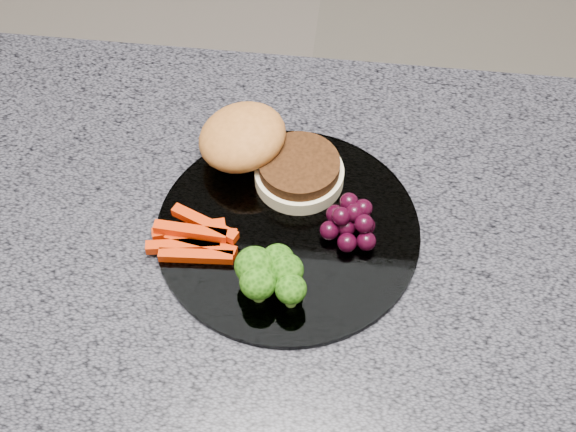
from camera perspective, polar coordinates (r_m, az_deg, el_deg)
The scene contains 6 objects.
countertop at distance 0.79m, azimuth -5.75°, elevation -4.15°, with size 1.20×0.60×0.04m, color #484750.
plate at distance 0.79m, azimuth 0.00°, elevation -0.99°, with size 0.26×0.26×0.01m, color white.
burger at distance 0.82m, azimuth -1.84°, elevation 4.57°, with size 0.17×0.13×0.05m.
carrot_sticks at distance 0.78m, azimuth -6.63°, elevation -1.54°, with size 0.09×0.06×0.02m.
broccoli at distance 0.73m, azimuth -1.28°, elevation -4.07°, with size 0.07×0.06×0.04m.
grape_bunch at distance 0.78m, azimuth 4.54°, elevation -0.39°, with size 0.06×0.06×0.03m.
Camera 1 is at (0.13, -0.41, 1.55)m, focal length 50.00 mm.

